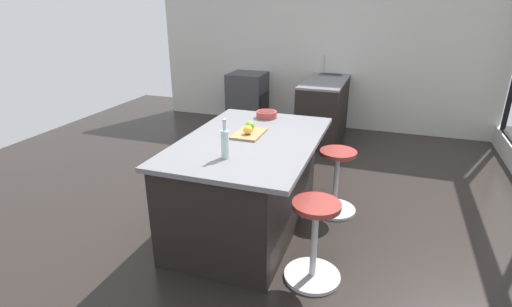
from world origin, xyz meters
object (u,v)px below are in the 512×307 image
Objects in this scene: apple_yellow at (248,130)px; oven_range at (248,99)px; water_bottle at (225,143)px; fruit_bowl at (267,114)px; stool_by_window at (336,183)px; apple_green at (250,126)px; kitchen_island at (246,183)px; stool_middle at (314,244)px; cutting_board at (249,134)px.

oven_range is at bearing -159.61° from apple_yellow.
oven_range is 2.82× the size of water_bottle.
oven_range is 10.74× the size of apple_yellow.
fruit_bowl is (-1.16, -0.03, -0.08)m from water_bottle.
apple_green reaches higher than stool_by_window.
apple_green is (-0.17, -0.02, 0.50)m from kitchen_island.
stool_middle is at bearing 27.15° from oven_range.
oven_range is 0.50× the size of kitchen_island.
stool_middle is 8.07× the size of apple_yellow.
apple_yellow is (-0.06, 0.00, 0.50)m from kitchen_island.
cutting_board reaches higher than oven_range.
apple_yellow is 0.55m from water_bottle.
fruit_bowl is at bearing -178.42° from kitchen_island.
water_bottle is at bearing 17.76° from oven_range.
kitchen_island is 8.35× the size of fruit_bowl.
stool_by_window is at bearing 80.95° from fruit_bowl.
apple_yellow reaches higher than kitchen_island.
stool_by_window is at bearing 123.42° from apple_yellow.
oven_range is 3.38m from kitchen_island.
water_bottle is (0.54, 0.01, 0.06)m from apple_yellow.
kitchen_island reaches higher than stool_middle.
stool_middle is at bearing 49.34° from cutting_board.
fruit_bowl is at bearing 24.52° from oven_range.
water_bottle is at bearing -95.39° from stool_middle.
stool_middle is (3.73, 1.91, -0.13)m from oven_range.
apple_green is at bearing -63.88° from stool_by_window.
apple_yellow is (0.04, 0.01, 0.05)m from cutting_board.
fruit_bowl is (2.49, 1.14, 0.49)m from oven_range.
water_bottle is at bearing 1.75° from kitchen_island.
water_bottle is 1.17m from fruit_bowl.
apple_green reaches higher than apple_yellow.
kitchen_island is 0.95m from stool_by_window.
cutting_board reaches higher than stool_by_window.
cutting_board is 0.58m from fruit_bowl.
stool_by_window is at bearing 126.28° from kitchen_island.
kitchen_island is at bearing -178.25° from water_bottle.
cutting_board is at bearing 20.55° from oven_range.
cutting_board is at bearing 1.47° from fruit_bowl.
stool_by_window is at bearing 116.12° from apple_green.
fruit_bowl reaches higher than cutting_board.
water_bottle reaches higher than fruit_bowl.
kitchen_island is 0.95m from stool_middle.
water_bottle is at bearing 1.43° from apple_yellow.
apple_green is 0.40× the size of fruit_bowl.
water_bottle is at bearing 3.02° from apple_green.
apple_yellow is at bearing 20.39° from oven_range.
oven_range is 2.44× the size of cutting_board.
cutting_board is 1.15× the size of water_bottle.
apple_yellow reaches higher than fruit_bowl.
stool_by_window is 2.12× the size of water_bottle.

